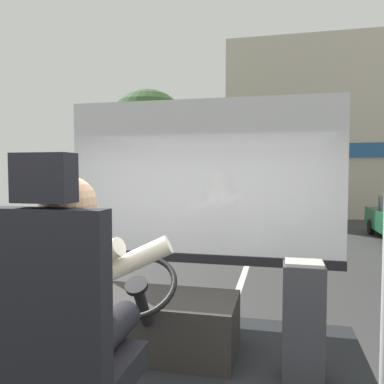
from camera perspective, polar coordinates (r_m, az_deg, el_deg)
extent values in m
cube|color=#323232|center=(10.80, 9.06, -8.40)|extent=(18.00, 44.00, 0.05)
cube|color=silver|center=(10.80, 9.06, -8.26)|extent=(0.12, 39.60, 0.00)
cube|color=black|center=(1.85, -16.98, -24.45)|extent=(0.48, 0.48, 0.12)
cube|color=black|center=(1.55, -20.83, -14.46)|extent=(0.48, 0.10, 0.66)
cube|color=black|center=(1.48, -21.17, 1.98)|extent=(0.22, 0.10, 0.18)
cylinder|color=black|center=(1.86, -12.48, -19.77)|extent=(0.15, 0.44, 0.15)
cylinder|color=black|center=(1.94, -17.57, -18.87)|extent=(0.15, 0.44, 0.15)
cylinder|color=silver|center=(1.70, -17.70, -14.67)|extent=(0.31, 0.31, 0.56)
cube|color=maroon|center=(1.82, -15.07, -11.25)|extent=(0.06, 0.01, 0.35)
sphere|color=tan|center=(1.62, -17.93, -1.72)|extent=(0.23, 0.23, 0.23)
cylinder|color=silver|center=(1.84, -11.11, -11.07)|extent=(0.53, 0.19, 0.31)
cylinder|color=silver|center=(1.93, -16.72, -10.47)|extent=(0.53, 0.19, 0.31)
cube|color=#282623|center=(2.95, -4.71, -18.90)|extent=(1.10, 0.56, 0.40)
cylinder|color=black|center=(2.52, -7.43, -16.29)|extent=(0.07, 0.25, 0.33)
torus|color=black|center=(2.39, -8.27, -13.64)|extent=(0.50, 0.44, 0.30)
cylinder|color=black|center=(2.39, -8.27, -13.64)|extent=(0.14, 0.13, 0.10)
cube|color=#333338|center=(2.60, 16.21, -18.19)|extent=(0.25, 0.20, 0.73)
cube|color=#9E9993|center=(2.49, 16.34, -10.09)|extent=(0.23, 0.18, 0.02)
cube|color=silver|center=(3.45, 1.30, 2.24)|extent=(2.50, 0.01, 1.40)
cube|color=black|center=(3.54, 1.29, -9.82)|extent=(2.50, 0.08, 0.08)
cylinder|color=#4C3828|center=(14.60, -6.53, -0.08)|extent=(0.32, 0.32, 2.62)
sphere|color=#35582D|center=(14.65, -6.59, 8.99)|extent=(3.09, 3.09, 3.09)
cube|color=#BCB29E|center=(20.60, 22.69, 8.39)|extent=(11.83, 4.86, 8.18)
cube|color=#235184|center=(18.07, 23.96, 5.77)|extent=(11.36, 0.12, 0.60)
cylinder|color=black|center=(14.23, 25.09, -4.73)|extent=(0.14, 0.50, 0.50)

